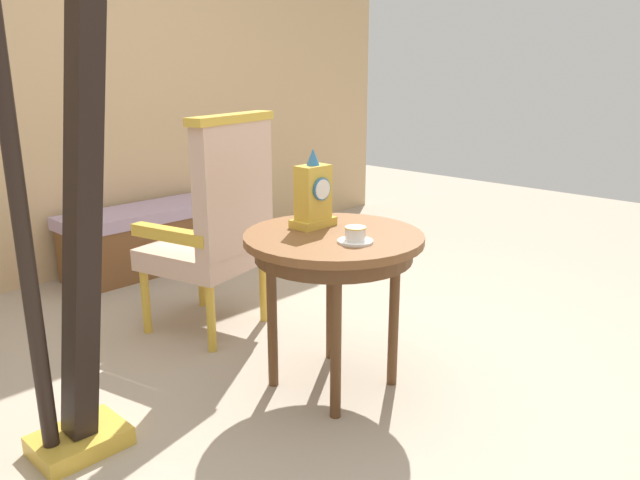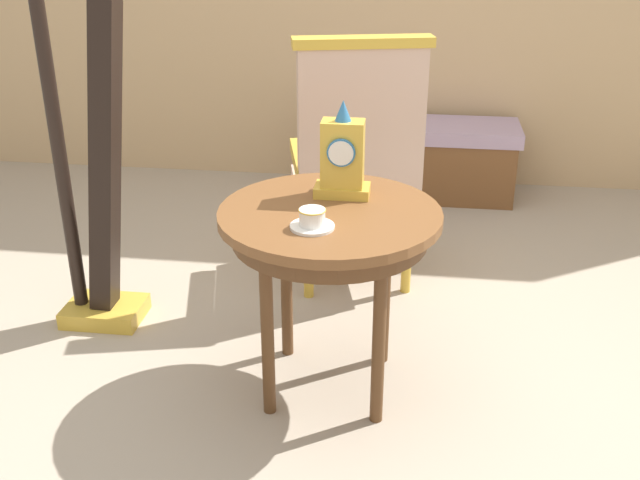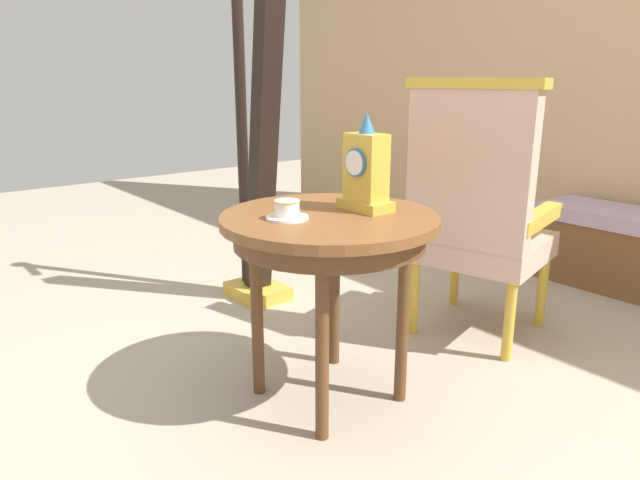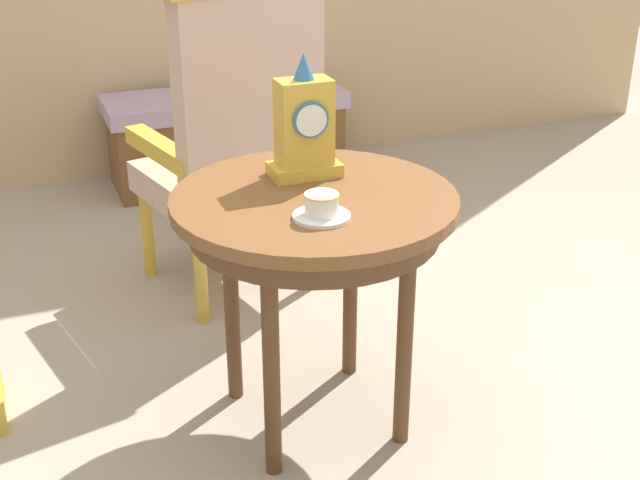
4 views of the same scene
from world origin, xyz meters
TOP-DOWN VIEW (x-y plane):
  - ground_plane at (0.00, 0.00)m, footprint 10.00×10.00m
  - side_table at (0.08, -0.04)m, footprint 0.75×0.75m
  - teacup_left at (0.04, -0.19)m, footprint 0.14×0.14m
  - mantel_clock at (0.11, 0.10)m, footprint 0.19×0.11m
  - armchair at (0.10, 0.77)m, footprint 0.65×0.64m
  - harp at (-0.88, 0.30)m, footprint 0.40×0.24m
  - window_bench at (0.37, 1.95)m, footprint 1.15×0.40m

SIDE VIEW (x-z plane):
  - ground_plane at x=0.00m, z-range 0.00..0.00m
  - window_bench at x=0.37m, z-range 0.00..0.44m
  - armchair at x=0.10m, z-range 0.02..1.16m
  - side_table at x=0.08m, z-range 0.27..0.96m
  - teacup_left at x=0.04m, z-range 0.69..0.75m
  - harp at x=-0.88m, z-range -0.17..1.68m
  - mantel_clock at x=0.11m, z-range 0.66..1.00m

